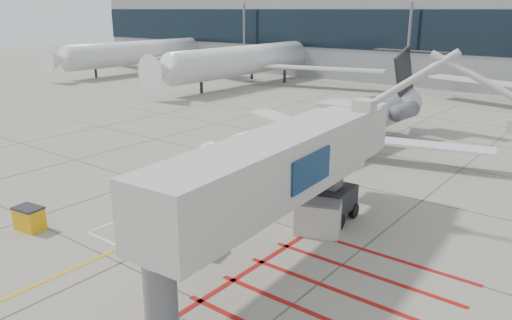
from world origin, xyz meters
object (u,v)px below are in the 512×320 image
Objects in this scene: jet_bridge at (269,183)px; pushback_tug at (191,239)px; spill_bin at (29,218)px; regional_jet at (316,113)px.

jet_bridge is 5.08m from pushback_tug.
jet_bridge is at bearing 3.33° from pushback_tug.
regional_jet is at bearing 66.11° from spill_bin.
pushback_tug is (-3.69, -1.20, -3.28)m from jet_bridge.
spill_bin is (-5.44, -19.33, -3.17)m from regional_jet.
regional_jet is 13.55× the size of pushback_tug.
regional_jet is 16.47m from pushback_tug.
regional_jet is at bearing 110.34° from jet_bridge.
pushback_tug is 1.48× the size of spill_bin.
jet_bridge is 9.12× the size of pushback_tug.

